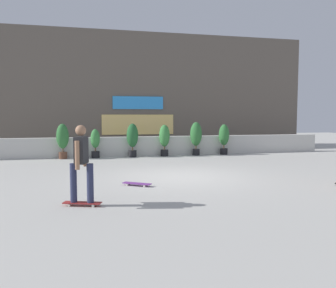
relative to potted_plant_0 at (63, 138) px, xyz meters
name	(u,v)px	position (x,y,z in m)	size (l,w,h in m)	color
ground_plane	(179,177)	(3.78, -5.55, -0.90)	(48.00, 48.00, 0.00)	#B2AFA8
planter_wall	(146,146)	(3.78, 0.45, -0.45)	(18.00, 0.40, 0.90)	beige
building_backdrop	(134,92)	(3.78, 4.45, 2.35)	(20.00, 2.08, 6.50)	#60564C
potted_plant_0	(63,138)	(0.00, 0.00, 0.00)	(0.53, 0.53, 1.54)	brown
potted_plant_1	(95,142)	(1.40, 0.00, -0.18)	(0.41, 0.41, 1.29)	black
potted_plant_2	(132,138)	(3.07, 0.00, -0.01)	(0.53, 0.53, 1.53)	black
potted_plant_3	(164,138)	(4.57, 0.00, -0.05)	(0.50, 0.50, 1.47)	black
potted_plant_4	(196,136)	(6.11, 0.00, 0.03)	(0.56, 0.56, 1.59)	black
potted_plant_5	(224,137)	(7.54, 0.00, -0.05)	(0.50, 0.50, 1.47)	black
skater_mid_plaza	(81,161)	(0.88, -8.51, 0.04)	(0.82, 0.53, 1.70)	maroon
skateboard_near_camera	(137,184)	(2.30, -6.68, -0.84)	(0.77, 0.62, 0.08)	#72338C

